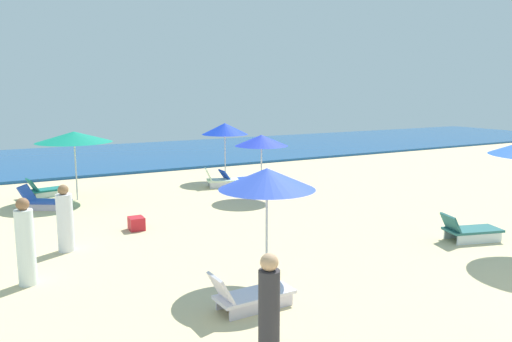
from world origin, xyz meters
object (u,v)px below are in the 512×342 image
beachgoer_2 (65,221)px  lounge_chair_2_0 (249,295)px  beachgoer_0 (269,311)px  lounge_chair_3_1 (46,189)px  beachgoer_1 (26,244)px  cooler_box_0 (136,223)px  lounge_chair_5_0 (469,230)px  umbrella_4 (261,140)px  lounge_chair_1_0 (235,179)px  umbrella_2 (267,179)px  lounge_chair_1_1 (220,180)px  lounge_chair_3_0 (43,201)px  umbrella_3 (74,137)px  umbrella_1 (225,129)px

beachgoer_2 → lounge_chair_2_0: bearing=82.0°
beachgoer_0 → lounge_chair_2_0: bearing=-58.6°
lounge_chair_3_1 → lounge_chair_2_0: bearing=177.8°
beachgoer_1 → cooler_box_0: 4.00m
beachgoer_1 → lounge_chair_5_0: bearing=52.3°
umbrella_4 → lounge_chair_3_1: bearing=149.5°
lounge_chair_1_0 → umbrella_2: bearing=158.2°
lounge_chair_1_1 → lounge_chair_3_0: lounge_chair_1_1 is taller
lounge_chair_3_0 → umbrella_4: size_ratio=0.73×
lounge_chair_1_1 → beachgoer_0: bearing=175.7°
lounge_chair_3_0 → beachgoer_0: bearing=-139.4°
lounge_chair_3_1 → lounge_chair_5_0: size_ratio=0.88×
lounge_chair_3_1 → cooler_box_0: 5.92m
lounge_chair_1_0 → lounge_chair_1_1: lounge_chair_1_1 is taller
lounge_chair_5_0 → cooler_box_0: bearing=70.8°
lounge_chair_2_0 → lounge_chair_3_0: bearing=11.3°
umbrella_3 → umbrella_4: umbrella_3 is taller
beachgoer_0 → cooler_box_0: (0.23, 7.39, -0.59)m
lounge_chair_1_0 → lounge_chair_3_0: lounge_chair_3_0 is taller
umbrella_2 → beachgoer_2: bearing=128.9°
beachgoer_1 → cooler_box_0: size_ratio=3.78×
lounge_chair_2_0 → lounge_chair_3_1: lounge_chair_2_0 is taller
umbrella_1 → lounge_chair_1_0: size_ratio=1.86×
beachgoer_1 → umbrella_4: bearing=95.7°
cooler_box_0 → lounge_chair_3_1: bearing=18.0°
umbrella_2 → lounge_chair_2_0: size_ratio=1.51×
lounge_chair_1_1 → umbrella_4: (0.46, -2.40, 1.71)m
lounge_chair_1_1 → umbrella_2: (-3.22, -9.08, 1.77)m
lounge_chair_5_0 → beachgoer_0: size_ratio=0.98×
umbrella_1 → lounge_chair_1_1: size_ratio=1.67×
umbrella_4 → beachgoer_1: 9.09m
lounge_chair_1_0 → beachgoer_2: size_ratio=0.80×
lounge_chair_2_0 → beachgoer_2: beachgoer_2 is taller
lounge_chair_3_1 → umbrella_3: bearing=-153.9°
lounge_chair_3_0 → beachgoer_2: 4.74m
lounge_chair_1_1 → cooler_box_0: 6.15m
lounge_chair_1_1 → lounge_chair_5_0: 9.55m
lounge_chair_2_0 → umbrella_3: 10.54m
lounge_chair_1_1 → lounge_chair_3_1: bearing=94.2°
lounge_chair_3_0 → beachgoer_2: beachgoer_2 is taller
lounge_chair_3_1 → umbrella_2: bearing=-176.8°
umbrella_2 → beachgoer_0: size_ratio=1.43×
umbrella_1 → umbrella_3: 6.02m
umbrella_2 → cooler_box_0: bearing=104.2°
lounge_chair_3_1 → beachgoer_2: 6.67m
lounge_chair_3_1 → umbrella_4: 7.76m
umbrella_1 → beachgoer_1: umbrella_1 is taller
lounge_chair_2_0 → beachgoer_2: (-2.25, 4.79, 0.48)m
lounge_chair_3_0 → lounge_chair_2_0: bearing=-134.6°
lounge_chair_1_1 → beachgoer_1: beachgoer_1 is taller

